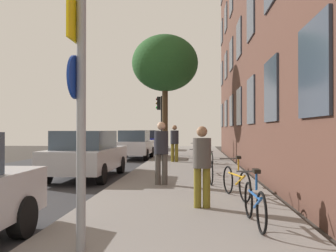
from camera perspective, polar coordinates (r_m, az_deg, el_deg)
ground_plane at (r=16.52m, az=-9.03°, el=-6.37°), size 41.80×41.80×0.00m
road_asphalt at (r=17.11m, az=-15.93°, el=-6.14°), size 7.00×38.00×0.01m
sidewalk at (r=16.08m, az=3.28°, el=-6.32°), size 4.20×38.00×0.12m
sign_post at (r=4.84m, az=-13.63°, el=3.86°), size 0.15×0.60×3.27m
traffic_light at (r=22.48m, az=-1.24°, el=1.80°), size 0.43×0.24×3.62m
tree_near at (r=21.20m, az=-0.47°, el=9.67°), size 3.77×3.77×6.96m
bicycle_0 at (r=6.18m, az=13.32°, el=-11.61°), size 0.42×1.63×0.92m
bicycle_1 at (r=8.52m, az=10.54°, el=-8.46°), size 0.56×1.72×0.96m
bicycle_2 at (r=10.86m, az=6.35°, el=-6.72°), size 0.42×1.76×0.98m
bicycle_3 at (r=13.24m, az=4.50°, el=-5.73°), size 0.42×1.69×0.92m
bicycle_4 at (r=15.65m, az=6.38°, el=-4.89°), size 0.44×1.69×0.95m
bicycle_5 at (r=18.03m, az=4.24°, el=-4.29°), size 0.42×1.73×0.98m
pedestrian_0 at (r=7.31m, az=5.31°, el=-5.46°), size 0.43×0.43×1.61m
pedestrian_1 at (r=10.32m, az=-1.05°, el=-3.56°), size 0.51×0.51×1.77m
pedestrian_2 at (r=17.73m, az=1.03°, el=-2.32°), size 0.48×0.48×1.77m
car_1 at (r=12.83m, az=-12.48°, el=-4.24°), size 1.94×4.49×1.62m
car_2 at (r=20.91m, az=-5.16°, el=-2.86°), size 1.80×3.93×1.62m
car_3 at (r=29.19m, az=-3.13°, el=-2.21°), size 1.96×4.43×1.62m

